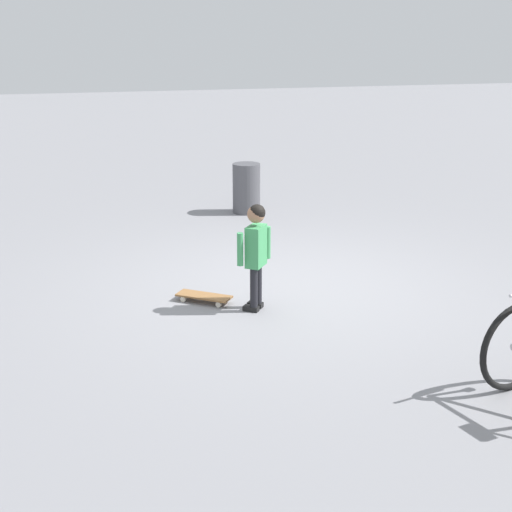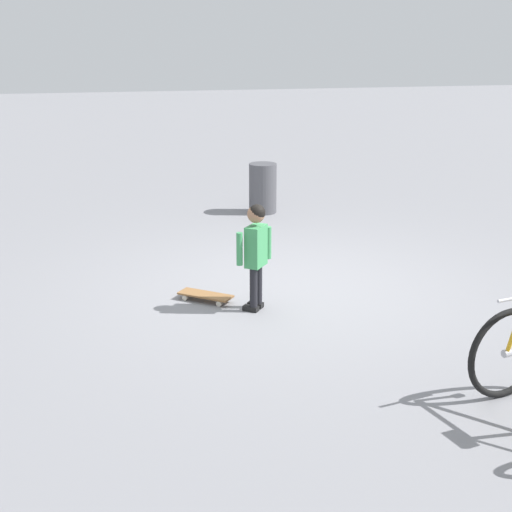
# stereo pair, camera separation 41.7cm
# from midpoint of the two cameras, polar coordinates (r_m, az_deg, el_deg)

# --- Properties ---
(ground_plane) EXTENTS (50.00, 50.00, 0.00)m
(ground_plane) POSITION_cam_midpoint_polar(r_m,az_deg,el_deg) (7.97, 4.44, -2.43)
(ground_plane) COLOR gray
(child_person) EXTENTS (0.28, 0.37, 1.06)m
(child_person) POSITION_cam_midpoint_polar(r_m,az_deg,el_deg) (7.14, 1.66, 0.80)
(child_person) COLOR black
(child_person) RESTS_ON ground
(skateboard) EXTENTS (0.49, 0.56, 0.07)m
(skateboard) POSITION_cam_midpoint_polar(r_m,az_deg,el_deg) (7.55, -2.30, -3.04)
(skateboard) COLOR olive
(skateboard) RESTS_ON ground
(trash_bin) EXTENTS (0.41, 0.41, 0.73)m
(trash_bin) POSITION_cam_midpoint_polar(r_m,az_deg,el_deg) (11.06, 1.61, 5.19)
(trash_bin) COLOR #4C4C51
(trash_bin) RESTS_ON ground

